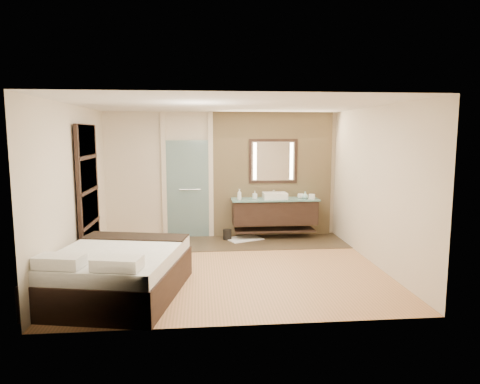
{
  "coord_description": "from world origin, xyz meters",
  "views": [
    {
      "loc": [
        -0.48,
        -7.0,
        2.24
      ],
      "look_at": [
        0.23,
        0.6,
        1.2
      ],
      "focal_mm": 32.0,
      "sensor_mm": 36.0,
      "label": 1
    }
  ],
  "objects": [
    {
      "name": "stone_wall",
      "position": [
        1.1,
        2.21,
        1.35
      ],
      "size": [
        2.6,
        0.08,
        2.7
      ],
      "primitive_type": "cube",
      "color": "tan",
      "rests_on": "floor"
    },
    {
      "name": "waste_bin",
      "position": [
        0.08,
        1.85,
        0.11
      ],
      "size": [
        0.22,
        0.22,
        0.23
      ],
      "primitive_type": "cylinder",
      "rotation": [
        0.0,
        0.0,
        0.24
      ],
      "color": "black",
      "rests_on": "floor"
    },
    {
      "name": "soap_bottle_b",
      "position": [
        0.67,
        1.92,
        0.95
      ],
      "size": [
        0.09,
        0.1,
        0.17
      ],
      "primitive_type": "imported",
      "rotation": [
        0.0,
        0.0,
        0.27
      ],
      "color": "#B2B2B2",
      "rests_on": "vanity"
    },
    {
      "name": "shoji_partition",
      "position": [
        -2.43,
        0.6,
        1.21
      ],
      "size": [
        0.06,
        1.2,
        2.4
      ],
      "color": "black",
      "rests_on": "floor"
    },
    {
      "name": "frosted_door",
      "position": [
        -0.75,
        2.2,
        1.14
      ],
      "size": [
        1.1,
        0.12,
        2.7
      ],
      "color": "#9EC8C8",
      "rests_on": "floor"
    },
    {
      "name": "soap_bottle_c",
      "position": [
        1.74,
        1.84,
        0.94
      ],
      "size": [
        0.16,
        0.16,
        0.16
      ],
      "primitive_type": "imported",
      "rotation": [
        0.0,
        0.0,
        0.36
      ],
      "color": "#AEDBD3",
      "rests_on": "vanity"
    },
    {
      "name": "bed",
      "position": [
        -1.65,
        -1.12,
        0.33
      ],
      "size": [
        2.04,
        2.35,
        0.79
      ],
      "rotation": [
        0.0,
        0.0,
        -0.21
      ],
      "color": "black",
      "rests_on": "floor"
    },
    {
      "name": "soap_bottle_a",
      "position": [
        0.33,
        1.8,
        0.98
      ],
      "size": [
        0.12,
        0.12,
        0.23
      ],
      "primitive_type": "imported",
      "rotation": [
        0.0,
        0.0,
        0.42
      ],
      "color": "white",
      "rests_on": "vanity"
    },
    {
      "name": "tissue_box",
      "position": [
        1.88,
        1.8,
        0.92
      ],
      "size": [
        0.16,
        0.16,
        0.1
      ],
      "primitive_type": "cube",
      "rotation": [
        0.0,
        0.0,
        -0.38
      ],
      "color": "silver",
      "rests_on": "vanity"
    },
    {
      "name": "bath_mat",
      "position": [
        0.44,
        1.85,
        0.02
      ],
      "size": [
        0.86,
        0.75,
        0.02
      ],
      "primitive_type": "cube",
      "rotation": [
        0.0,
        0.0,
        0.42
      ],
      "color": "white",
      "rests_on": "floor"
    },
    {
      "name": "floor",
      "position": [
        0.0,
        0.0,
        0.0
      ],
      "size": [
        5.0,
        5.0,
        0.0
      ],
      "primitive_type": "plane",
      "color": "#A77646",
      "rests_on": "ground"
    },
    {
      "name": "cup",
      "position": [
        1.66,
        1.91,
        0.91
      ],
      "size": [
        0.13,
        0.13,
        0.1
      ],
      "primitive_type": "imported",
      "rotation": [
        0.0,
        0.0,
        -0.0
      ],
      "color": "white",
      "rests_on": "vanity"
    },
    {
      "name": "vanity",
      "position": [
        1.1,
        1.92,
        0.58
      ],
      "size": [
        1.85,
        0.55,
        0.88
      ],
      "color": "black",
      "rests_on": "stone_wall"
    },
    {
      "name": "tile_strip",
      "position": [
        0.6,
        1.6,
        0.01
      ],
      "size": [
        3.8,
        1.3,
        0.01
      ],
      "primitive_type": "cube",
      "color": "#3C2F21",
      "rests_on": "floor"
    },
    {
      "name": "mirror_unit",
      "position": [
        1.1,
        2.16,
        1.65
      ],
      "size": [
        1.06,
        0.04,
        0.96
      ],
      "color": "black",
      "rests_on": "stone_wall"
    }
  ]
}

